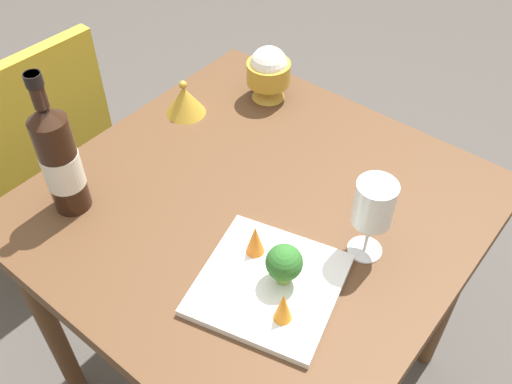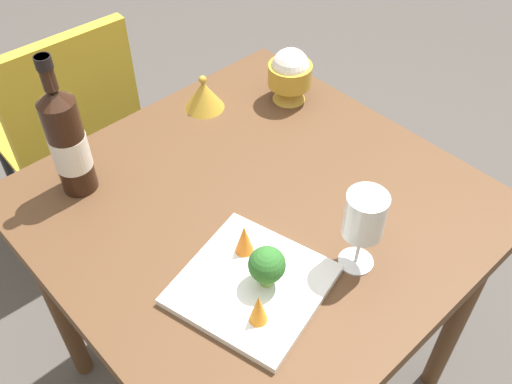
% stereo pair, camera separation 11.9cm
% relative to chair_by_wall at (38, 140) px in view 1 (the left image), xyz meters
% --- Properties ---
extents(ground_plane, '(8.00, 8.00, 0.00)m').
position_rel_chair_by_wall_xyz_m(ground_plane, '(0.80, 0.04, -0.53)').
color(ground_plane, '#4C4742').
extents(dining_table, '(0.87, 0.87, 0.76)m').
position_rel_chair_by_wall_xyz_m(dining_table, '(0.80, 0.04, 0.14)').
color(dining_table, brown).
rests_on(dining_table, ground_plane).
extents(chair_by_wall, '(0.42, 0.42, 0.85)m').
position_rel_chair_by_wall_xyz_m(chair_by_wall, '(0.00, 0.00, 0.00)').
color(chair_by_wall, gold).
rests_on(chair_by_wall, ground_plane).
extents(wine_bottle, '(0.08, 0.08, 0.32)m').
position_rel_chair_by_wall_xyz_m(wine_bottle, '(0.51, -0.20, 0.36)').
color(wine_bottle, black).
rests_on(wine_bottle, dining_table).
extents(wine_glass, '(0.08, 0.08, 0.18)m').
position_rel_chair_by_wall_xyz_m(wine_glass, '(1.05, 0.07, 0.36)').
color(wine_glass, white).
rests_on(wine_glass, dining_table).
extents(rice_bowl, '(0.11, 0.11, 0.14)m').
position_rel_chair_by_wall_xyz_m(rice_bowl, '(0.59, 0.35, 0.30)').
color(rice_bowl, gold).
rests_on(rice_bowl, dining_table).
extents(rice_bowl_lid, '(0.10, 0.10, 0.09)m').
position_rel_chair_by_wall_xyz_m(rice_bowl_lid, '(0.47, 0.17, 0.27)').
color(rice_bowl_lid, gold).
rests_on(rice_bowl_lid, dining_table).
extents(serving_plate, '(0.30, 0.30, 0.02)m').
position_rel_chair_by_wall_xyz_m(serving_plate, '(0.96, -0.11, 0.24)').
color(serving_plate, white).
rests_on(serving_plate, dining_table).
extents(broccoli_floret, '(0.07, 0.07, 0.09)m').
position_rel_chair_by_wall_xyz_m(broccoli_floret, '(0.98, -0.09, 0.29)').
color(broccoli_floret, '#729E4C').
rests_on(broccoli_floret, serving_plate).
extents(carrot_garnish_left, '(0.04, 0.04, 0.07)m').
position_rel_chair_by_wall_xyz_m(carrot_garnish_left, '(0.89, -0.07, 0.28)').
color(carrot_garnish_left, orange).
rests_on(carrot_garnish_left, serving_plate).
extents(carrot_garnish_right, '(0.03, 0.03, 0.07)m').
position_rel_chair_by_wall_xyz_m(carrot_garnish_right, '(1.02, -0.16, 0.28)').
color(carrot_garnish_right, orange).
rests_on(carrot_garnish_right, serving_plate).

